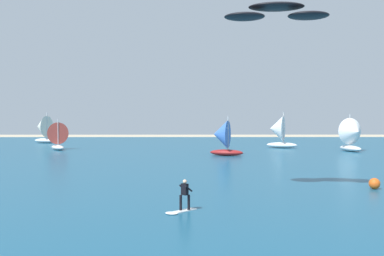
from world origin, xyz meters
TOP-DOWN VIEW (x-y plane):
  - ocean at (0.00, 51.45)m, footprint 160.00×90.00m
  - kitesurfer at (-0.70, 20.27)m, footprint 1.77×1.79m
  - kite at (5.02, 24.57)m, footprint 6.53×2.56m
  - sailboat_leading at (3.69, 51.96)m, footprint 4.34×3.82m
  - sailboat_outermost at (13.03, 64.51)m, footprint 4.82×4.29m
  - sailboat_center_horizon at (-26.14, 76.30)m, footprint 4.79×4.22m
  - sailboat_mid_left at (-19.35, 61.31)m, footprint 3.71×3.96m
  - sailboat_near_shore at (21.95, 57.54)m, footprint 4.01×4.56m
  - marker_buoy at (12.29, 27.23)m, footprint 0.76×0.76m

SIDE VIEW (x-z plane):
  - ocean at x=0.00m, z-range 0.00..0.10m
  - marker_buoy at x=12.29m, z-range 0.10..0.86m
  - kitesurfer at x=-0.70m, z-range -0.13..1.54m
  - sailboat_mid_left at x=-19.35m, z-range -0.08..4.32m
  - sailboat_leading at x=3.69m, z-range -0.10..4.78m
  - sailboat_near_shore at x=21.95m, z-range -0.11..5.01m
  - sailboat_center_horizon at x=-26.14m, z-range -0.13..5.25m
  - sailboat_outermost at x=13.03m, z-range -0.13..5.29m
  - kite at x=5.02m, z-range 10.96..11.93m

